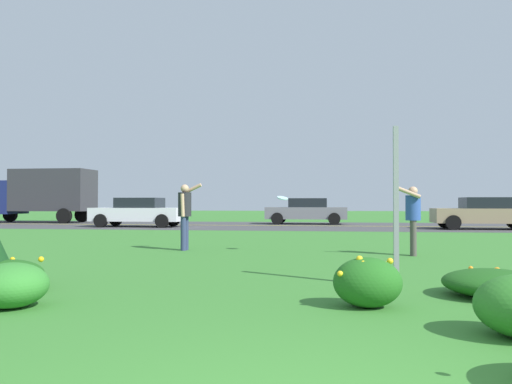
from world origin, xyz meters
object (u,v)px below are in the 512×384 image
(sign_post_near_path, at_px, (396,207))
(car_tan_center_left, at_px, (485,213))
(frisbee_pale_blue, at_px, (283,198))
(box_truck_navy, at_px, (40,193))
(car_gray_center_right, at_px, (307,211))
(person_thrower_dark_shirt, at_px, (185,211))
(person_catcher_blue_shirt, at_px, (413,214))
(car_white_rightmost, at_px, (138,212))

(sign_post_near_path, height_order, car_tan_center_left, sign_post_near_path)
(frisbee_pale_blue, xyz_separation_m, car_tan_center_left, (8.06, 12.22, -0.59))
(frisbee_pale_blue, relative_size, box_truck_navy, 0.04)
(car_gray_center_right, bearing_deg, sign_post_near_path, -83.82)
(person_thrower_dark_shirt, bearing_deg, sign_post_near_path, -48.28)
(sign_post_near_path, distance_m, person_thrower_dark_shirt, 7.00)
(person_catcher_blue_shirt, relative_size, frisbee_pale_blue, 5.58)
(car_tan_center_left, relative_size, box_truck_navy, 0.67)
(sign_post_near_path, xyz_separation_m, frisbee_pale_blue, (-2.13, 5.08, 0.17))
(sign_post_near_path, distance_m, car_white_rightmost, 20.25)
(person_thrower_dark_shirt, bearing_deg, frisbee_pale_blue, -3.13)
(car_white_rightmost, height_order, box_truck_navy, box_truck_navy)
(box_truck_navy, bearing_deg, person_thrower_dark_shirt, -50.12)
(car_white_rightmost, distance_m, box_truck_navy, 9.22)
(frisbee_pale_blue, relative_size, car_tan_center_left, 0.06)
(person_catcher_blue_shirt, height_order, car_white_rightmost, person_catcher_blue_shirt)
(person_catcher_blue_shirt, relative_size, car_tan_center_left, 0.35)
(person_thrower_dark_shirt, xyz_separation_m, frisbee_pale_blue, (2.52, -0.14, 0.32))
(sign_post_near_path, distance_m, car_gray_center_right, 21.92)
(car_gray_center_right, distance_m, car_white_rightmost, 9.32)
(person_thrower_dark_shirt, distance_m, car_white_rightmost, 13.43)
(frisbee_pale_blue, bearing_deg, car_white_rightmost, 124.47)
(car_tan_center_left, height_order, car_white_rightmost, same)
(sign_post_near_path, xyz_separation_m, person_catcher_blue_shirt, (0.92, 4.67, -0.21))
(person_thrower_dark_shirt, bearing_deg, person_catcher_blue_shirt, -5.69)
(car_gray_center_right, relative_size, car_white_rightmost, 1.00)
(sign_post_near_path, height_order, frisbee_pale_blue, sign_post_near_path)
(car_tan_center_left, relative_size, car_white_rightmost, 1.00)
(sign_post_near_path, bearing_deg, frisbee_pale_blue, 112.76)
(frisbee_pale_blue, height_order, box_truck_navy, box_truck_navy)
(sign_post_near_path, relative_size, car_white_rightmost, 0.52)
(car_gray_center_right, distance_m, box_truck_navy, 16.18)
(car_white_rightmost, relative_size, box_truck_navy, 0.67)
(frisbee_pale_blue, xyz_separation_m, car_white_rightmost, (-8.39, 12.22, -0.59))
(car_tan_center_left, relative_size, car_gray_center_right, 1.00)
(sign_post_near_path, distance_m, person_catcher_blue_shirt, 4.76)
(person_thrower_dark_shirt, relative_size, car_tan_center_left, 0.38)
(frisbee_pale_blue, relative_size, car_gray_center_right, 0.06)
(person_thrower_dark_shirt, height_order, frisbee_pale_blue, person_thrower_dark_shirt)
(person_thrower_dark_shirt, bearing_deg, box_truck_navy, 129.88)
(sign_post_near_path, height_order, car_gray_center_right, sign_post_near_path)
(person_catcher_blue_shirt, bearing_deg, box_truck_navy, 138.59)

